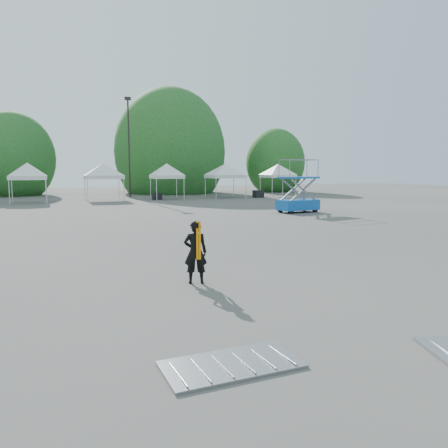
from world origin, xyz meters
name	(u,v)px	position (x,y,z in m)	size (l,w,h in m)	color
ground	(209,262)	(0.00, 0.00, 0.00)	(120.00, 120.00, 0.00)	#474442
light_pole_east	(129,141)	(3.00, 32.00, 5.52)	(0.60, 0.25, 9.80)	black
tree_mid_w	(13,159)	(-8.00, 40.00, 3.93)	(4.16, 4.16, 6.33)	#382314
tree_mid_e	(170,152)	(9.00, 39.00, 4.84)	(5.12, 5.12, 7.79)	#382314
tree_far_e	(275,163)	(22.00, 37.00, 3.63)	(3.84, 3.84, 5.84)	#382314
tent_d	(27,166)	(-6.07, 27.49, 3.06)	(4.09, 4.09, 3.88)	silver
tent_e	(103,166)	(0.11, 28.69, 3.06)	(4.64, 4.64, 3.88)	silver
tent_f	(167,166)	(5.74, 27.86, 3.06)	(3.89, 3.89, 3.88)	silver
tent_g	(225,167)	(11.69, 28.09, 3.06)	(4.65, 4.65, 3.88)	silver
tent_h	(278,167)	(17.68, 28.33, 3.06)	(4.13, 4.13, 3.88)	silver
man	(195,252)	(-1.12, -2.17, 0.77)	(0.65, 0.52, 1.54)	black
scissor_lift	(298,186)	(10.52, 12.40, 1.71)	(2.79, 1.67, 3.40)	#0B4796
barrier_left	(231,364)	(-2.04, -6.67, 0.03)	(1.98, 1.04, 0.06)	gray
crate_mid	(157,197)	(4.67, 27.35, 0.30)	(0.78, 0.61, 0.61)	black
crate_east	(258,194)	(14.74, 26.89, 0.36)	(0.94, 0.73, 0.73)	black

